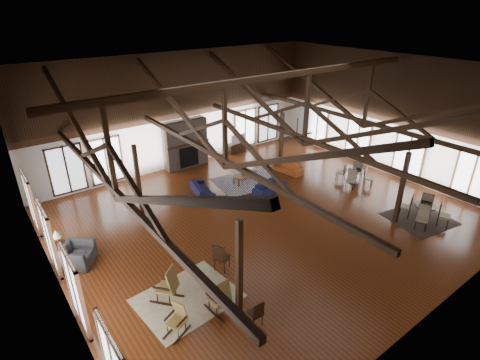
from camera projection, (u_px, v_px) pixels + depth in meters
floor at (266, 216)px, 15.76m from camera, size 16.00×16.00×0.00m
ceiling at (271, 70)px, 13.17m from camera, size 16.00×14.00×0.02m
wall_back at (180, 111)px, 19.52m from camera, size 16.00×0.02×6.00m
wall_front at (449, 230)px, 9.41m from camera, size 16.00×0.02×6.00m
wall_left at (44, 213)px, 10.14m from camera, size 0.02×14.00×6.00m
wall_right at (389, 116)px, 18.79m from camera, size 0.02×14.00×6.00m
roof_truss at (269, 124)px, 14.02m from camera, size 15.60×14.07×3.14m
post_grid at (267, 184)px, 15.10m from camera, size 8.16×7.16×3.05m
fireplace at (186, 144)px, 20.02m from camera, size 2.50×0.69×2.60m
ceiling_fan at (297, 136)px, 13.69m from camera, size 1.60×1.60×0.75m
sofa_navy_front at (270, 187)px, 17.66m from camera, size 1.83×0.91×0.51m
sofa_navy_left at (202, 189)px, 17.47m from camera, size 1.88×1.07×0.52m
sofa_orange at (287, 168)px, 19.76m from camera, size 1.79×0.85×0.51m
coffee_table at (245, 175)px, 18.53m from camera, size 1.40×1.00×0.48m
vase at (243, 173)px, 18.37m from camera, size 0.22×0.22×0.17m
armchair at (77, 255)px, 12.78m from camera, size 1.44×1.46×0.71m
side_table_lamp at (60, 248)px, 12.96m from camera, size 0.47×0.47×1.19m
rocking_chair_a at (169, 286)px, 11.10m from camera, size 0.97×1.03×1.20m
rocking_chair_b at (221, 298)px, 10.66m from camera, size 0.53×0.91×1.15m
rocking_chair_c at (178, 318)px, 10.10m from camera, size 0.85×0.67×0.97m
side_chair_a at (220, 256)px, 12.32m from camera, size 0.61×0.61×1.06m
side_chair_b at (257, 312)px, 10.22m from camera, size 0.39×0.39×0.88m
cafe_table_near at (425, 210)px, 15.25m from camera, size 1.94×1.94×1.01m
cafe_table_far at (355, 174)px, 18.46m from camera, size 1.82×1.82×0.94m
cup_near at (426, 205)px, 15.06m from camera, size 0.14×0.14×0.09m
cup_far at (355, 169)px, 18.44m from camera, size 0.17×0.17×0.10m
tv_console at (236, 148)px, 22.38m from camera, size 1.10×0.41×0.55m
television at (237, 139)px, 22.16m from camera, size 0.98×0.15×0.56m
rug_tan at (188, 298)px, 11.42m from camera, size 3.07×2.50×0.01m
rug_navy at (247, 181)px, 18.81m from camera, size 3.39×2.72×0.01m
rug_dark at (419, 219)px, 15.58m from camera, size 2.74×2.56×0.01m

